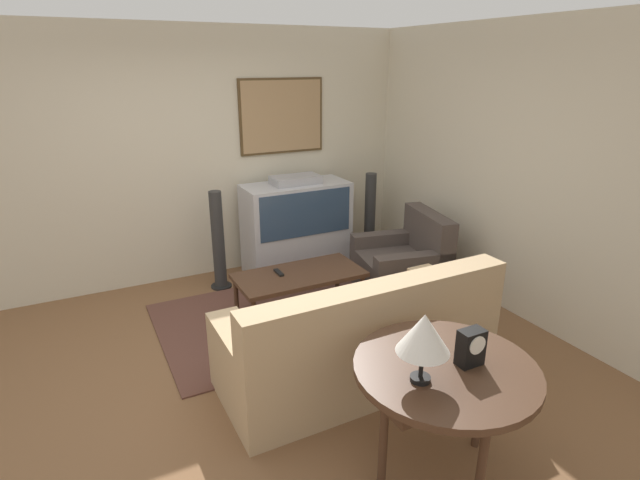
% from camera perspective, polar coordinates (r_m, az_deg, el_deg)
% --- Properties ---
extents(ground_plane, '(12.00, 12.00, 0.00)m').
position_cam_1_polar(ground_plane, '(4.16, -7.56, -14.52)').
color(ground_plane, brown).
extents(wall_back, '(12.00, 0.10, 2.70)m').
position_cam_1_polar(wall_back, '(5.59, -15.53, 9.03)').
color(wall_back, beige).
rests_on(wall_back, ground_plane).
extents(wall_right, '(0.06, 12.00, 2.70)m').
position_cam_1_polar(wall_right, '(5.04, 21.29, 7.21)').
color(wall_right, beige).
rests_on(wall_right, ground_plane).
extents(area_rug, '(2.55, 1.65, 0.01)m').
position_cam_1_polar(area_rug, '(4.93, -2.91, -8.38)').
color(area_rug, brown).
rests_on(area_rug, ground_plane).
extents(tv, '(1.20, 0.54, 1.13)m').
position_cam_1_polar(tv, '(5.76, -2.71, 1.57)').
color(tv, '#B7B7BC').
rests_on(tv, ground_plane).
extents(couch, '(2.06, 0.88, 0.92)m').
position_cam_1_polar(couch, '(3.85, 4.57, -11.73)').
color(couch, tan).
rests_on(couch, ground_plane).
extents(armchair, '(0.97, 0.99, 0.86)m').
position_cam_1_polar(armchair, '(5.34, 9.44, -3.01)').
color(armchair, '#473D38').
rests_on(armchair, ground_plane).
extents(coffee_table, '(1.19, 0.59, 0.46)m').
position_cam_1_polar(coffee_table, '(4.70, -2.38, -4.30)').
color(coffee_table, '#472D1E').
rests_on(coffee_table, ground_plane).
extents(console_table, '(1.03, 1.03, 0.74)m').
position_cam_1_polar(console_table, '(2.97, 14.16, -14.87)').
color(console_table, '#472D1E').
rests_on(console_table, ground_plane).
extents(table_lamp, '(0.28, 0.28, 0.39)m').
position_cam_1_polar(table_lamp, '(2.64, 11.78, -10.49)').
color(table_lamp, black).
rests_on(table_lamp, console_table).
extents(mantel_clock, '(0.15, 0.10, 0.21)m').
position_cam_1_polar(mantel_clock, '(2.93, 16.85, -11.65)').
color(mantel_clock, black).
rests_on(mantel_clock, console_table).
extents(remote, '(0.04, 0.16, 0.02)m').
position_cam_1_polar(remote, '(4.68, -4.74, -3.72)').
color(remote, black).
rests_on(remote, coffee_table).
extents(speaker_tower_left, '(0.22, 0.22, 1.07)m').
position_cam_1_polar(speaker_tower_left, '(5.40, -11.55, -0.34)').
color(speaker_tower_left, black).
rests_on(speaker_tower_left, ground_plane).
extents(speaker_tower_right, '(0.22, 0.22, 1.07)m').
position_cam_1_polar(speaker_tower_right, '(6.14, 5.70, 2.42)').
color(speaker_tower_right, black).
rests_on(speaker_tower_right, ground_plane).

